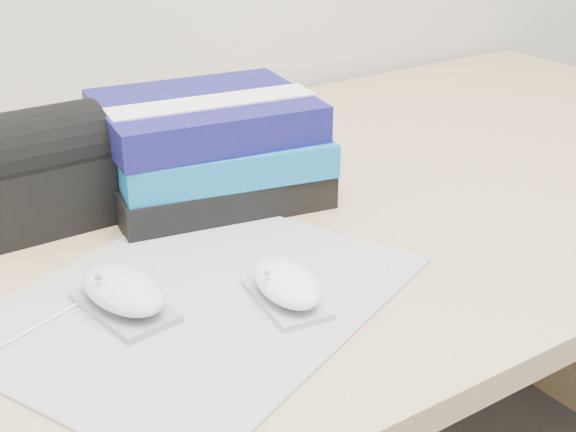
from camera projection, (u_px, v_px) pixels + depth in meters
desk at (288, 326)px, 1.17m from camera, size 1.60×0.80×0.73m
mousepad at (198, 300)px, 0.78m from camera, size 0.49×0.44×0.00m
mouse_rear at (123, 292)px, 0.75m from camera, size 0.08×0.12×0.05m
mouse_front at (287, 285)px, 0.77m from camera, size 0.07×0.11×0.04m
book_stack at (209, 148)px, 0.99m from camera, size 0.30×0.25×0.13m
pouch at (40, 170)px, 0.91m from camera, size 0.14×0.10×0.14m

